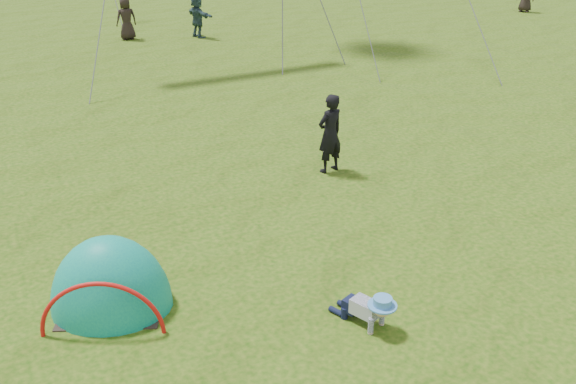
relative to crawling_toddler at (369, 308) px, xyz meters
name	(u,v)px	position (x,y,z in m)	size (l,w,h in m)	color
ground	(367,351)	(-0.32, -0.47, -0.28)	(140.00, 140.00, 0.00)	#154107
crawling_toddler	(369,308)	(0.00, 0.00, 0.00)	(0.52, 0.74, 0.57)	black
popup_tent	(113,306)	(-3.11, 2.06, -0.28)	(1.75, 1.44, 2.27)	#097274
standing_adult	(330,134)	(2.20, 4.89, 0.57)	(0.63, 0.41, 1.72)	black
crowd_person_4	(126,18)	(1.57, 19.68, 0.53)	(0.79, 0.52, 1.63)	black
crowd_person_5	(197,16)	(4.20, 18.79, 0.54)	(1.53, 0.49, 1.65)	#2A4049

